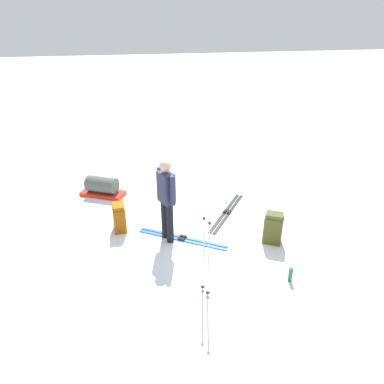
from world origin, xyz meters
name	(u,v)px	position (x,y,z in m)	size (l,w,h in m)	color
ground_plane	(192,220)	(0.00, 0.00, 0.00)	(80.00, 80.00, 0.00)	white
skier_standing	(166,197)	(0.58, -0.63, 0.95)	(0.54, 0.32, 1.70)	black
ski_pair_near	(227,212)	(-0.14, 0.85, 0.01)	(1.60, 1.30, 0.05)	black
ski_pair_far	(182,238)	(0.65, -0.35, 0.01)	(1.19, 1.65, 0.05)	#1E54A2
backpack_large_dark	(273,228)	(1.14, 1.36, 0.32)	(0.40, 0.44, 0.64)	#4B4A1C
backpack_bright	(119,217)	(0.02, -1.54, 0.30)	(0.36, 0.26, 0.60)	#944B0A
ski_poles_planted_near	(206,254)	(2.21, -0.30, 0.76)	(0.22, 0.11, 1.38)	#BBB0B7
gear_sled	(102,187)	(-1.70, -1.90, 0.22)	(0.91, 1.16, 0.49)	red
thermos_bottle	(290,274)	(2.26, 1.17, 0.13)	(0.07, 0.07, 0.26)	#1B6939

